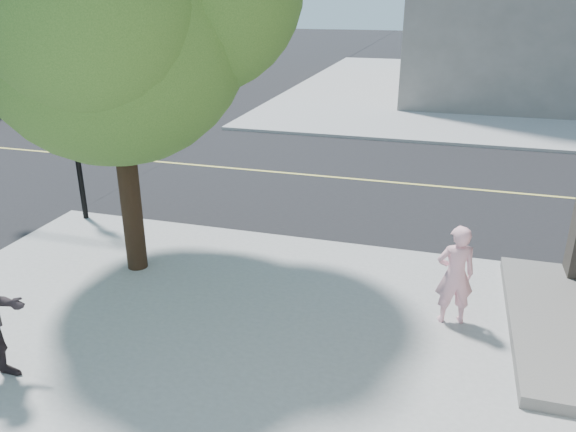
% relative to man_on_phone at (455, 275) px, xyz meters
% --- Properties ---
extents(ground, '(140.00, 140.00, 0.00)m').
position_rel_man_on_phone_xyz_m(ground, '(-7.54, 2.40, -0.91)').
color(ground, black).
rests_on(ground, ground).
extents(road_ew, '(140.00, 9.00, 0.01)m').
position_rel_man_on_phone_xyz_m(road_ew, '(-7.54, 6.90, -0.91)').
color(road_ew, black).
rests_on(road_ew, ground).
extents(man_on_phone, '(0.66, 0.52, 1.59)m').
position_rel_man_on_phone_xyz_m(man_on_phone, '(0.00, 0.00, 0.00)').
color(man_on_phone, '#F2ABBC').
rests_on(man_on_phone, sidewalk_se).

